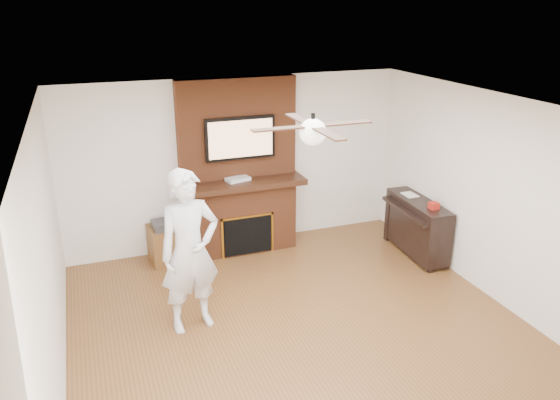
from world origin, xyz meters
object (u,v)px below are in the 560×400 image
object	(u,v)px
piano	(417,226)
side_table	(168,242)
person	(190,252)
fireplace	(241,184)

from	to	relation	value
piano	side_table	bearing A→B (deg)	166.28
person	fireplace	bearing A→B (deg)	48.71
person	side_table	bearing A→B (deg)	79.46
fireplace	piano	world-z (taller)	fireplace
person	side_table	size ratio (longest dim) A/B	3.10
fireplace	side_table	size ratio (longest dim) A/B	4.17
side_table	piano	xyz separation A→B (m)	(3.40, -1.04, 0.17)
fireplace	side_table	distance (m)	1.32
person	piano	bearing A→B (deg)	2.07
side_table	person	bearing A→B (deg)	-94.57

